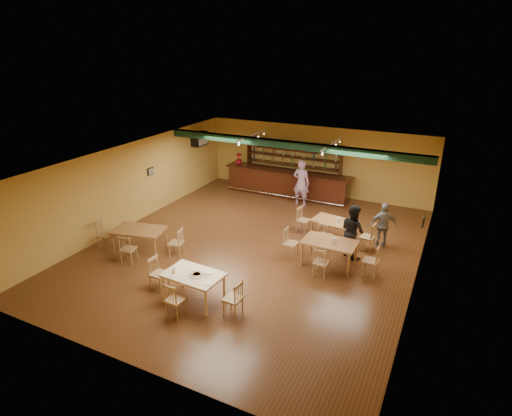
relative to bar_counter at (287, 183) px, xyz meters
The scene contains 22 objects.
floor 5.27m from the bar_counter, 79.23° to the right, with size 12.00×12.00×0.00m, color #512E17.
ceiling_beam 3.43m from the bar_counter, 67.37° to the right, with size 10.00×0.30×0.25m, color #10301D.
track_rail_left 3.06m from the bar_counter, 115.12° to the right, with size 0.05×2.50×0.05m, color silver.
track_rail_right 3.79m from the bar_counter, 36.33° to the right, with size 0.05×2.50×0.05m, color silver.
ac_unit 4.32m from the bar_counter, 166.04° to the right, with size 0.34×0.70×0.48m, color silver.
picture_left 5.87m from the bar_counter, 133.88° to the right, with size 0.04×0.34×0.28m, color black.
picture_right 7.64m from the bar_counter, 38.01° to the right, with size 0.04×0.34×0.28m, color black.
bar_counter is the anchor object (origin of this frame).
back_bar_hutch 0.85m from the bar_counter, 90.00° to the left, with size 4.39×0.40×2.28m, color #35160A.
poinsettia 2.52m from the bar_counter, behind, with size 0.29×0.29×0.51m, color maroon.
dining_table_b 4.70m from the bar_counter, 47.93° to the right, with size 1.46×0.88×0.73m, color #966335.
dining_table_c 7.37m from the bar_counter, 107.48° to the right, with size 1.59×0.96×0.80m, color #966335.
dining_table_d 6.27m from the bar_counter, 56.07° to the right, with size 1.59×0.96×0.80m, color #966335.
near_table 8.63m from the bar_counter, 83.96° to the right, with size 1.50×0.96×0.80m, color #CEB18A.
pizza_tray 8.64m from the bar_counter, 83.25° to the right, with size 0.40×0.40×0.01m, color silver.
parmesan_shaker 8.76m from the bar_counter, 87.21° to the right, with size 0.07×0.07×0.11m, color #EAE5C6.
napkin_stack 8.47m from the bar_counter, 81.28° to the right, with size 0.20×0.15×0.03m, color white.
pizza_server 8.61m from the bar_counter, 82.15° to the right, with size 0.32×0.09×0.00m, color silver.
side_plate 8.92m from the bar_counter, 80.34° to the right, with size 0.22×0.22×0.01m, color white.
patron_bar 1.32m from the bar_counter, 40.86° to the right, with size 0.70×0.46×1.92m, color #9D50AF.
patron_right_a 5.83m from the bar_counter, 47.36° to the right, with size 0.83×0.65×1.71m, color black.
patron_right_b 5.69m from the bar_counter, 34.25° to the right, with size 0.89×0.37×1.52m, color gray.
Camera 1 is at (5.50, -11.11, 6.34)m, focal length 29.46 mm.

